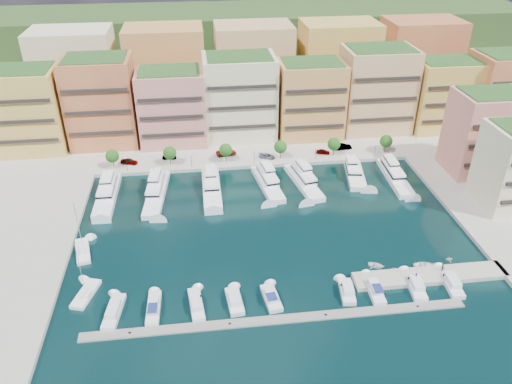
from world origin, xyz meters
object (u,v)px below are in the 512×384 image
Objects in this scene: cruiser_3 at (235,301)px; cruiser_7 at (374,289)px; cruiser_0 at (114,312)px; sailboat_0 at (86,295)px; cruiser_2 at (196,305)px; person_1 at (442,267)px; lamppost_1 at (191,158)px; yacht_6 at (394,175)px; yacht_4 at (303,180)px; tender_1 at (393,269)px; yacht_0 at (107,193)px; tender_2 at (424,265)px; car_0 at (129,161)px; tender_0 at (376,265)px; car_1 at (169,157)px; yacht_2 at (211,186)px; cruiser_8 at (415,286)px; lamppost_4 at (375,148)px; cruiser_6 at (347,292)px; yacht_3 at (267,181)px; sailboat_1 at (83,252)px; tree_3 at (280,147)px; yacht_5 at (355,173)px; car_2 at (226,153)px; lamppost_2 at (254,155)px; cruiser_9 at (451,283)px; tree_4 at (334,144)px; lamppost_0 at (126,162)px; person_0 at (416,276)px; tree_0 at (112,156)px; cruiser_1 at (154,308)px; tender_3 at (449,259)px; cruiser_4 at (271,298)px; car_3 at (267,156)px.

cruiser_3 is 27.80m from cruiser_7.
cruiser_0 is 8.40m from sailboat_0.
person_1 is at bearing 3.80° from cruiser_2.
yacht_6 is (55.69, -11.84, -2.62)m from lamppost_1.
yacht_4 reaches higher than tender_1.
cruiser_2 is 41.60m from tender_1.
yacht_0 is at bearing -179.50° from yacht_4.
tender_2 is 0.89× the size of car_0.
cruiser_3 is at bearing -137.71° from yacht_6.
car_1 reaches higher than tender_0.
cruiser_8 is (38.69, -44.04, -0.66)m from yacht_2.
cruiser_6 is (-24.34, -55.78, -3.28)m from lamppost_4.
cruiser_7 is (14.98, -44.73, -0.64)m from yacht_3.
sailboat_1 is at bearing 147.83° from cruiser_3.
cruiser_7 is 56.94m from sailboat_0.
tree_3 is 0.35× the size of yacht_5.
car_2 is at bearing 50.30° from tender_0.
lamppost_2 is 10.18m from car_2.
cruiser_8 is 0.68× the size of sailboat_0.
lamppost_1 is 0.47× the size of cruiser_8.
cruiser_7 is at bearing -0.07° from cruiser_3.
cruiser_9 is 3.65m from person_1.
yacht_4 reaches higher than car_2.
yacht_4 is 4.25× the size of car_0.
tree_4 reaches higher than yacht_3.
cruiser_0 is at bearing -87.33° from lamppost_0.
lamppost_1 is at bearing 168.00° from yacht_6.
cruiser_8 is at bearing 148.74° from person_0.
sailboat_1 is 7.19× the size of person_0.
yacht_3 is at bearing 2.53° from yacht_2.
cruiser_6 is at bearing -108.47° from yacht_5.
car_0 is (-71.87, 4.32, -2.00)m from lamppost_4.
tree_0 is 40.08m from lamppost_2.
cruiser_1 is (-62.02, -55.82, -3.26)m from lamppost_4.
tender_2 reaches higher than tender_3.
tender_1 is (59.25, -50.20, -3.38)m from lamppost_0.
cruiser_4 is 0.58× the size of sailboat_0.
yacht_3 and yacht_5 have the same top height.
cruiser_3 is 29.42m from sailboat_0.
cruiser_6 is at bearing 0.03° from cruiser_0.
car_3 is at bearing 178.11° from tree_4.
yacht_4 is at bearing -20.96° from lamppost_1.
cruiser_3 is at bearing 98.12° from tender_2.
car_1 reaches higher than tender_2.
car_0 is at bearing 128.34° from cruiser_6.
lamppost_2 is 57.08m from cruiser_6.
yacht_3 reaches higher than cruiser_2.
car_3 is (-29.11, 58.75, 1.13)m from cruiser_9.
car_3 is at bearing 118.76° from yacht_4.
car_0 is at bearing 35.83° from person_0.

